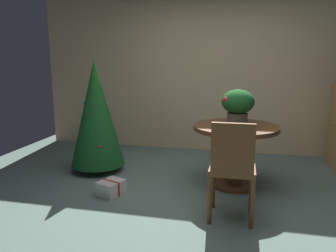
{
  "coord_description": "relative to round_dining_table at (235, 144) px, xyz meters",
  "views": [
    {
      "loc": [
        0.44,
        -3.28,
        1.53
      ],
      "look_at": [
        -0.4,
        0.37,
        0.76
      ],
      "focal_mm": 35.15,
      "sensor_mm": 36.0,
      "label": 1
    }
  ],
  "objects": [
    {
      "name": "wooden_chair_near",
      "position": [
        0.0,
        -0.9,
        0.02
      ],
      "size": [
        0.43,
        0.41,
        0.98
      ],
      "color": "brown",
      "rests_on": "ground_plane"
    },
    {
      "name": "holiday_tree",
      "position": [
        -1.86,
        0.17,
        0.27
      ],
      "size": [
        0.73,
        0.73,
        1.52
      ],
      "color": "brown",
      "rests_on": "ground_plane"
    },
    {
      "name": "ground_plane",
      "position": [
        -0.37,
        -0.61,
        -0.53
      ],
      "size": [
        6.6,
        6.6,
        0.0
      ],
      "primitive_type": "plane",
      "color": "slate"
    },
    {
      "name": "flower_vase",
      "position": [
        0.01,
        0.04,
        0.47
      ],
      "size": [
        0.38,
        0.38,
        0.42
      ],
      "color": "#665B51",
      "rests_on": "round_dining_table"
    },
    {
      "name": "gift_box_cream",
      "position": [
        -1.35,
        -0.59,
        -0.45
      ],
      "size": [
        0.32,
        0.35,
        0.16
      ],
      "color": "silver",
      "rests_on": "ground_plane"
    },
    {
      "name": "back_wall_panel",
      "position": [
        -0.37,
        1.59,
        0.77
      ],
      "size": [
        6.0,
        0.1,
        2.6
      ],
      "primitive_type": "cube",
      "color": "beige",
      "rests_on": "ground_plane"
    },
    {
      "name": "round_dining_table",
      "position": [
        0.0,
        0.0,
        0.0
      ],
      "size": [
        1.01,
        1.01,
        0.76
      ],
      "color": "brown",
      "rests_on": "ground_plane"
    }
  ]
}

